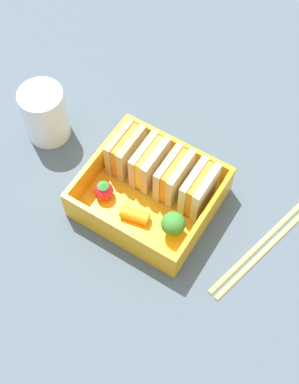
{
  "coord_description": "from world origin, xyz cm",
  "views": [
    {
      "loc": [
        17.82,
        -28.51,
        61.75
      ],
      "look_at": [
        0.0,
        0.0,
        2.7
      ],
      "focal_mm": 50.0,
      "sensor_mm": 36.0,
      "label": 1
    }
  ],
  "objects_px": {
    "sandwich_center_left": "(150,163)",
    "broccoli_floret": "(173,224)",
    "sandwich_left": "(126,151)",
    "sandwich_center": "(174,176)",
    "chopstick_pair": "(264,245)",
    "strawberry_far_left": "(104,190)",
    "drinking_glass": "(45,114)",
    "carrot_stick_far_left": "(137,217)",
    "sandwich_center_right": "(199,189)"
  },
  "relations": [
    {
      "from": "sandwich_center_left",
      "to": "broccoli_floret",
      "type": "relative_size",
      "value": 1.5
    },
    {
      "from": "sandwich_left",
      "to": "sandwich_center_left",
      "type": "bearing_deg",
      "value": 0.0
    },
    {
      "from": "sandwich_center",
      "to": "chopstick_pair",
      "type": "height_order",
      "value": "sandwich_center"
    },
    {
      "from": "sandwich_center_left",
      "to": "strawberry_far_left",
      "type": "height_order",
      "value": "sandwich_center_left"
    },
    {
      "from": "sandwich_center_left",
      "to": "chopstick_pair",
      "type": "xyz_separation_m",
      "value": [
        0.17,
        -0.01,
        -0.04
      ]
    },
    {
      "from": "chopstick_pair",
      "to": "drinking_glass",
      "type": "relative_size",
      "value": 2.28
    },
    {
      "from": "sandwich_center_left",
      "to": "carrot_stick_far_left",
      "type": "xyz_separation_m",
      "value": [
        0.02,
        -0.06,
        -0.02
      ]
    },
    {
      "from": "sandwich_center_left",
      "to": "sandwich_center_right",
      "type": "height_order",
      "value": "same"
    },
    {
      "from": "chopstick_pair",
      "to": "strawberry_far_left",
      "type": "bearing_deg",
      "value": -166.18
    },
    {
      "from": "sandwich_left",
      "to": "drinking_glass",
      "type": "xyz_separation_m",
      "value": [
        -0.13,
        -0.01,
        -0.0
      ]
    },
    {
      "from": "sandwich_left",
      "to": "sandwich_center",
      "type": "xyz_separation_m",
      "value": [
        0.07,
        0.0,
        0.0
      ]
    },
    {
      "from": "sandwich_center",
      "to": "sandwich_center_right",
      "type": "height_order",
      "value": "same"
    },
    {
      "from": "sandwich_center_right",
      "to": "broccoli_floret",
      "type": "distance_m",
      "value": 0.06
    },
    {
      "from": "sandwich_center_right",
      "to": "broccoli_floret",
      "type": "bearing_deg",
      "value": -94.12
    },
    {
      "from": "strawberry_far_left",
      "to": "broccoli_floret",
      "type": "bearing_deg",
      "value": 1.0
    },
    {
      "from": "broccoli_floret",
      "to": "drinking_glass",
      "type": "distance_m",
      "value": 0.24
    },
    {
      "from": "drinking_glass",
      "to": "broccoli_floret",
      "type": "bearing_deg",
      "value": -11.7
    },
    {
      "from": "sandwich_left",
      "to": "chopstick_pair",
      "type": "height_order",
      "value": "sandwich_left"
    },
    {
      "from": "chopstick_pair",
      "to": "drinking_glass",
      "type": "bearing_deg",
      "value": -179.79
    },
    {
      "from": "sandwich_center",
      "to": "broccoli_floret",
      "type": "xyz_separation_m",
      "value": [
        0.03,
        -0.06,
        -0.01
      ]
    },
    {
      "from": "sandwich_left",
      "to": "sandwich_center",
      "type": "height_order",
      "value": "same"
    },
    {
      "from": "sandwich_center",
      "to": "strawberry_far_left",
      "type": "bearing_deg",
      "value": -140.36
    },
    {
      "from": "sandwich_left",
      "to": "carrot_stick_far_left",
      "type": "xyz_separation_m",
      "value": [
        0.06,
        -0.06,
        -0.02
      ]
    },
    {
      "from": "sandwich_left",
      "to": "chopstick_pair",
      "type": "bearing_deg",
      "value": -1.83
    },
    {
      "from": "sandwich_center_left",
      "to": "carrot_stick_far_left",
      "type": "relative_size",
      "value": 1.63
    },
    {
      "from": "sandwich_center_left",
      "to": "sandwich_center_right",
      "type": "distance_m",
      "value": 0.07
    },
    {
      "from": "sandwich_center",
      "to": "drinking_glass",
      "type": "distance_m",
      "value": 0.2
    },
    {
      "from": "carrot_stick_far_left",
      "to": "chopstick_pair",
      "type": "distance_m",
      "value": 0.16
    },
    {
      "from": "sandwich_left",
      "to": "broccoli_floret",
      "type": "relative_size",
      "value": 1.5
    },
    {
      "from": "drinking_glass",
      "to": "chopstick_pair",
      "type": "bearing_deg",
      "value": 0.21
    },
    {
      "from": "sandwich_left",
      "to": "sandwich_center_left",
      "type": "xyz_separation_m",
      "value": [
        0.04,
        0.0,
        0.0
      ]
    },
    {
      "from": "broccoli_floret",
      "to": "carrot_stick_far_left",
      "type": "bearing_deg",
      "value": -169.82
    },
    {
      "from": "sandwich_left",
      "to": "sandwich_center_left",
      "type": "relative_size",
      "value": 1.0
    },
    {
      "from": "sandwich_center",
      "to": "broccoli_floret",
      "type": "bearing_deg",
      "value": -59.91
    },
    {
      "from": "sandwich_left",
      "to": "sandwich_center",
      "type": "relative_size",
      "value": 1.0
    },
    {
      "from": "broccoli_floret",
      "to": "chopstick_pair",
      "type": "distance_m",
      "value": 0.12
    },
    {
      "from": "carrot_stick_far_left",
      "to": "sandwich_left",
      "type": "bearing_deg",
      "value": 132.09
    },
    {
      "from": "strawberry_far_left",
      "to": "sandwich_center_left",
      "type": "bearing_deg",
      "value": 60.08
    },
    {
      "from": "broccoli_floret",
      "to": "drinking_glass",
      "type": "relative_size",
      "value": 0.48
    },
    {
      "from": "broccoli_floret",
      "to": "drinking_glass",
      "type": "height_order",
      "value": "drinking_glass"
    },
    {
      "from": "sandwich_left",
      "to": "sandwich_center_right",
      "type": "distance_m",
      "value": 0.11
    },
    {
      "from": "broccoli_floret",
      "to": "sandwich_left",
      "type": "bearing_deg",
      "value": 152.02
    },
    {
      "from": "chopstick_pair",
      "to": "sandwich_center_left",
      "type": "bearing_deg",
      "value": 177.79
    },
    {
      "from": "sandwich_center_left",
      "to": "strawberry_far_left",
      "type": "xyz_separation_m",
      "value": [
        -0.03,
        -0.06,
        -0.02
      ]
    },
    {
      "from": "sandwich_center_right",
      "to": "strawberry_far_left",
      "type": "height_order",
      "value": "sandwich_center_right"
    },
    {
      "from": "broccoli_floret",
      "to": "chopstick_pair",
      "type": "xyz_separation_m",
      "value": [
        0.11,
        0.05,
        -0.03
      ]
    },
    {
      "from": "sandwich_center",
      "to": "chopstick_pair",
      "type": "distance_m",
      "value": 0.14
    },
    {
      "from": "strawberry_far_left",
      "to": "chopstick_pair",
      "type": "distance_m",
      "value": 0.21
    },
    {
      "from": "sandwich_center",
      "to": "drinking_glass",
      "type": "xyz_separation_m",
      "value": [
        -0.2,
        -0.01,
        -0.0
      ]
    },
    {
      "from": "drinking_glass",
      "to": "strawberry_far_left",
      "type": "bearing_deg",
      "value": -21.02
    }
  ]
}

